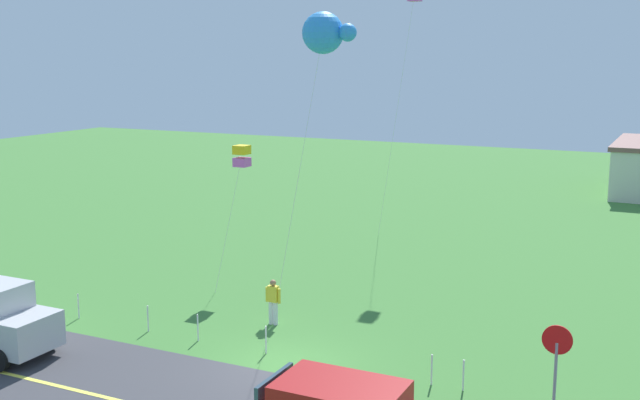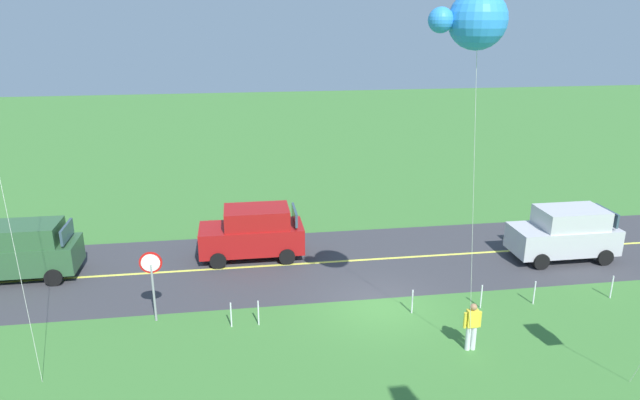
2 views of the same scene
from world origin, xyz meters
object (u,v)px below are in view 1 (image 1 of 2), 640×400
at_px(kite_red_low, 325,33).
at_px(person_adult_near, 273,300).
at_px(kite_yellow_high, 242,156).
at_px(stop_sign, 556,354).

bearing_deg(kite_red_low, person_adult_near, -133.09).
height_order(kite_red_low, kite_yellow_high, kite_red_low).
bearing_deg(stop_sign, kite_red_low, 151.81).
bearing_deg(kite_red_low, stop_sign, -28.19).
height_order(stop_sign, kite_red_low, kite_red_low).
height_order(stop_sign, person_adult_near, stop_sign).
height_order(person_adult_near, kite_red_low, kite_red_low).
distance_m(stop_sign, kite_yellow_high, 15.97).
relative_size(stop_sign, kite_yellow_high, 0.45).
relative_size(person_adult_near, kite_red_low, 0.15).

